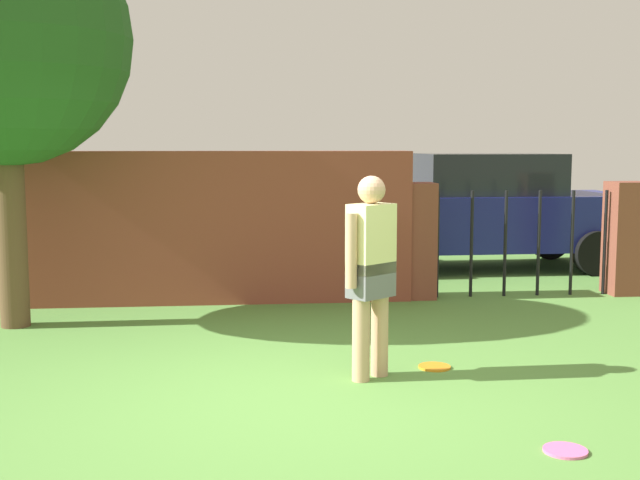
# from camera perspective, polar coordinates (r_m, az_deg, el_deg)

# --- Properties ---
(ground_plane) EXTENTS (40.00, 40.00, 0.00)m
(ground_plane) POSITION_cam_1_polar(r_m,az_deg,el_deg) (6.06, -1.44, -11.23)
(ground_plane) COLOR #568C3D
(brick_wall) EXTENTS (6.20, 0.50, 1.78)m
(brick_wall) POSITION_cam_1_polar(r_m,az_deg,el_deg) (9.77, -11.97, 0.85)
(brick_wall) COLOR brown
(brick_wall) RESTS_ON ground
(tree) EXTENTS (2.54, 2.54, 4.17)m
(tree) POSITION_cam_1_polar(r_m,az_deg,el_deg) (8.89, -21.20, 12.85)
(tree) COLOR brown
(tree) RESTS_ON ground
(person) EXTENTS (0.44, 0.40, 1.62)m
(person) POSITION_cam_1_polar(r_m,az_deg,el_deg) (6.47, 3.57, -1.91)
(person) COLOR tan
(person) RESTS_ON ground
(fence_gate) EXTENTS (3.10, 0.44, 1.40)m
(fence_gate) POSITION_cam_1_polar(r_m,az_deg,el_deg) (10.33, 13.90, 0.04)
(fence_gate) COLOR brown
(fence_gate) RESTS_ON ground
(car) EXTENTS (4.23, 1.99, 1.72)m
(car) POSITION_cam_1_polar(r_m,az_deg,el_deg) (12.48, 11.43, 1.98)
(car) COLOR navy
(car) RESTS_ON ground
(frisbee_orange) EXTENTS (0.27, 0.27, 0.02)m
(frisbee_orange) POSITION_cam_1_polar(r_m,az_deg,el_deg) (7.00, 7.98, -8.74)
(frisbee_orange) COLOR orange
(frisbee_orange) RESTS_ON ground
(frisbee_pink) EXTENTS (0.27, 0.27, 0.02)m
(frisbee_pink) POSITION_cam_1_polar(r_m,az_deg,el_deg) (5.36, 16.72, -13.87)
(frisbee_pink) COLOR pink
(frisbee_pink) RESTS_ON ground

